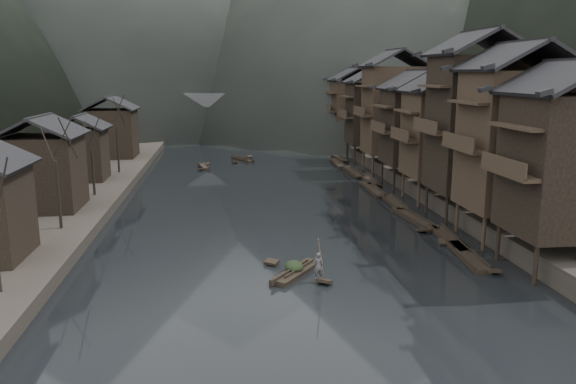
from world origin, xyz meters
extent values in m
plane|color=black|center=(0.00, 0.00, 0.00)|extent=(300.00, 300.00, 0.00)
cube|color=#2D2823|center=(35.00, 40.00, 0.90)|extent=(40.00, 200.00, 1.80)
cube|color=#2D2823|center=(-35.00, 40.00, 0.60)|extent=(40.00, 200.00, 1.20)
cylinder|color=black|center=(14.20, -10.40, 1.30)|extent=(0.30, 0.30, 2.90)
cylinder|color=black|center=(14.20, -5.60, 1.30)|extent=(0.30, 0.30, 2.90)
cylinder|color=black|center=(16.95, -5.60, 1.30)|extent=(0.30, 0.30, 2.90)
cube|color=black|center=(17.30, -8.00, 7.07)|extent=(7.00, 6.00, 8.94)
cube|color=#30241B|center=(13.30, -8.00, 6.62)|extent=(1.20, 5.70, 0.25)
cylinder|color=#30241B|center=(14.20, -3.40, 1.30)|extent=(0.30, 0.30, 2.90)
cylinder|color=#30241B|center=(14.20, 1.40, 1.30)|extent=(0.30, 0.30, 2.90)
cylinder|color=#30241B|center=(16.95, -3.40, 1.30)|extent=(0.30, 0.30, 2.90)
cylinder|color=#30241B|center=(16.95, 1.40, 1.30)|extent=(0.30, 0.30, 2.90)
cube|color=#30241B|center=(17.30, -1.00, 7.80)|extent=(7.00, 6.00, 10.41)
cube|color=#30241B|center=(13.30, -1.00, 7.28)|extent=(1.20, 5.70, 0.25)
cylinder|color=black|center=(14.20, 3.60, 1.30)|extent=(0.30, 0.30, 2.90)
cylinder|color=black|center=(14.20, 8.40, 1.30)|extent=(0.30, 0.30, 2.90)
cylinder|color=black|center=(16.95, 3.60, 1.30)|extent=(0.30, 0.30, 2.90)
cylinder|color=black|center=(16.95, 8.40, 1.30)|extent=(0.30, 0.30, 2.90)
cube|color=black|center=(17.30, 6.00, 8.46)|extent=(7.00, 6.00, 11.72)
cube|color=#30241B|center=(13.30, 6.00, 7.87)|extent=(1.20, 5.70, 0.25)
cylinder|color=#30241B|center=(14.20, 10.60, 1.30)|extent=(0.30, 0.30, 2.90)
cylinder|color=#30241B|center=(14.20, 15.40, 1.30)|extent=(0.30, 0.30, 2.90)
cylinder|color=#30241B|center=(16.95, 10.60, 1.30)|extent=(0.30, 0.30, 2.90)
cylinder|color=#30241B|center=(16.95, 15.40, 1.30)|extent=(0.30, 0.30, 2.90)
cube|color=#30241B|center=(17.30, 13.00, 6.79)|extent=(7.00, 6.00, 8.38)
cube|color=#30241B|center=(13.30, 13.00, 6.37)|extent=(1.20, 5.70, 0.25)
cylinder|color=black|center=(14.20, 18.60, 1.30)|extent=(0.30, 0.30, 2.90)
cylinder|color=black|center=(14.20, 23.40, 1.30)|extent=(0.30, 0.30, 2.90)
cylinder|color=black|center=(16.95, 18.60, 1.30)|extent=(0.30, 0.30, 2.90)
cylinder|color=black|center=(16.95, 23.40, 1.30)|extent=(0.30, 0.30, 2.90)
cube|color=black|center=(17.30, 21.00, 6.81)|extent=(7.00, 6.00, 8.43)
cube|color=#30241B|center=(13.30, 21.00, 6.39)|extent=(1.20, 5.70, 0.25)
cylinder|color=#30241B|center=(14.20, 27.60, 1.30)|extent=(0.30, 0.30, 2.90)
cylinder|color=#30241B|center=(14.20, 32.40, 1.30)|extent=(0.30, 0.30, 2.90)
cylinder|color=#30241B|center=(16.95, 27.60, 1.30)|extent=(0.30, 0.30, 2.90)
cylinder|color=#30241B|center=(16.95, 32.40, 1.30)|extent=(0.30, 0.30, 2.90)
cube|color=#30241B|center=(17.30, 30.00, 8.12)|extent=(7.00, 6.00, 11.03)
cube|color=#30241B|center=(13.30, 30.00, 7.56)|extent=(1.20, 5.70, 0.25)
cylinder|color=black|center=(14.20, 37.60, 1.30)|extent=(0.30, 0.30, 2.90)
cylinder|color=black|center=(14.20, 42.40, 1.30)|extent=(0.30, 0.30, 2.90)
cylinder|color=black|center=(16.95, 37.60, 1.30)|extent=(0.30, 0.30, 2.90)
cylinder|color=black|center=(16.95, 42.40, 1.30)|extent=(0.30, 0.30, 2.90)
cube|color=black|center=(17.30, 40.00, 7.01)|extent=(7.00, 6.00, 8.82)
cube|color=#30241B|center=(13.30, 40.00, 6.57)|extent=(1.20, 5.70, 0.25)
cylinder|color=#30241B|center=(14.20, 49.60, 1.30)|extent=(0.30, 0.30, 2.90)
cylinder|color=#30241B|center=(14.20, 54.40, 1.30)|extent=(0.30, 0.30, 2.90)
cylinder|color=#30241B|center=(16.95, 49.60, 1.30)|extent=(0.30, 0.30, 2.90)
cylinder|color=#30241B|center=(16.95, 54.40, 1.30)|extent=(0.30, 0.30, 2.90)
cube|color=#30241B|center=(17.30, 52.00, 7.10)|extent=(7.00, 6.00, 9.00)
cube|color=#30241B|center=(13.30, 52.00, 6.65)|extent=(1.20, 5.70, 0.25)
cube|color=black|center=(-20.50, 10.00, 4.45)|extent=(6.00, 6.00, 6.50)
cube|color=black|center=(-20.50, 24.00, 4.10)|extent=(5.00, 5.00, 5.80)
cube|color=black|center=(-20.50, 42.00, 4.60)|extent=(6.50, 6.50, 6.80)
cylinder|color=black|center=(-17.00, -10.18, 3.47)|extent=(0.24, 0.24, 4.55)
cylinder|color=black|center=(-17.00, 3.02, 3.89)|extent=(0.24, 0.24, 5.38)
cylinder|color=black|center=(-17.00, 15.43, 3.45)|extent=(0.24, 0.24, 4.50)
cylinder|color=black|center=(-17.00, 28.55, 3.97)|extent=(0.24, 0.24, 5.53)
cube|color=black|center=(12.24, -5.03, 0.15)|extent=(1.76, 6.87, 0.30)
cube|color=black|center=(12.24, -5.03, 0.33)|extent=(1.80, 6.74, 0.10)
cube|color=black|center=(11.92, -1.78, 0.29)|extent=(1.01, 0.92, 0.35)
cube|color=black|center=(12.56, -8.27, 0.29)|extent=(1.01, 0.92, 0.35)
cube|color=black|center=(12.59, -0.75, 0.15)|extent=(1.67, 7.40, 0.30)
cube|color=black|center=(12.59, -0.75, 0.33)|extent=(1.72, 7.26, 0.10)
cube|color=black|center=(12.31, 2.76, 0.29)|extent=(1.00, 0.97, 0.36)
cube|color=black|center=(12.87, -4.26, 0.29)|extent=(1.00, 0.97, 0.36)
cube|color=black|center=(11.95, 5.33, 0.15)|extent=(1.91, 7.73, 0.30)
cube|color=black|center=(11.95, 5.33, 0.33)|extent=(1.95, 7.58, 0.10)
cube|color=black|center=(12.34, 8.99, 0.29)|extent=(1.03, 1.03, 0.37)
cube|color=black|center=(11.56, 1.68, 0.29)|extent=(1.03, 1.03, 0.37)
cube|color=black|center=(12.11, 11.78, 0.15)|extent=(1.32, 6.77, 0.30)
cube|color=black|center=(12.11, 11.78, 0.33)|extent=(1.37, 6.63, 0.10)
cube|color=black|center=(12.00, 15.01, 0.29)|extent=(0.96, 0.86, 0.34)
cube|color=black|center=(12.22, 8.55, 0.29)|extent=(0.96, 0.86, 0.34)
cube|color=black|center=(11.66, 18.24, 0.15)|extent=(1.31, 7.49, 0.30)
cube|color=black|center=(11.66, 18.24, 0.33)|extent=(1.36, 7.34, 0.10)
cube|color=black|center=(11.56, 21.82, 0.29)|extent=(0.96, 0.94, 0.36)
cube|color=black|center=(11.76, 14.65, 0.29)|extent=(0.96, 0.94, 0.36)
cube|color=black|center=(12.71, 24.33, 0.15)|extent=(1.80, 7.51, 0.30)
cube|color=black|center=(12.71, 24.33, 0.33)|extent=(1.84, 7.36, 0.10)
cube|color=black|center=(12.37, 27.88, 0.29)|extent=(1.02, 0.99, 0.36)
cube|color=black|center=(13.05, 20.78, 0.29)|extent=(1.02, 0.99, 0.36)
cube|color=black|center=(12.00, 29.35, 0.15)|extent=(1.19, 7.52, 0.30)
cube|color=black|center=(12.00, 29.35, 0.33)|extent=(1.24, 7.37, 0.10)
cube|color=black|center=(12.04, 32.95, 0.29)|extent=(0.95, 0.93, 0.36)
cube|color=black|center=(11.96, 25.75, 0.29)|extent=(0.95, 0.93, 0.36)
cube|color=black|center=(11.52, 36.69, 0.15)|extent=(1.39, 6.75, 0.30)
cube|color=black|center=(11.52, 36.69, 0.33)|extent=(1.44, 6.62, 0.10)
cube|color=black|center=(11.38, 39.91, 0.29)|extent=(0.97, 0.87, 0.34)
cube|color=black|center=(11.67, 33.47, 0.29)|extent=(0.97, 0.87, 0.34)
cube|color=black|center=(12.76, 41.59, 0.15)|extent=(1.34, 7.02, 0.30)
cube|color=black|center=(12.76, 41.59, 0.33)|extent=(1.39, 6.88, 0.10)
cube|color=black|center=(12.88, 44.94, 0.29)|extent=(0.96, 0.89, 0.35)
cube|color=black|center=(12.65, 38.24, 0.29)|extent=(0.96, 0.89, 0.35)
cube|color=black|center=(-7.38, 36.24, 0.15)|extent=(1.71, 4.75, 0.30)
cube|color=black|center=(-7.38, 36.24, 0.33)|extent=(1.74, 4.67, 0.10)
cube|color=black|center=(-7.04, 38.44, 0.29)|extent=(0.93, 0.71, 0.29)
cube|color=black|center=(-7.72, 34.03, 0.29)|extent=(0.93, 0.71, 0.29)
cube|color=black|center=(-1.83, 42.32, 0.15)|extent=(3.36, 5.36, 0.30)
cube|color=black|center=(-1.83, 42.32, 0.33)|extent=(3.36, 5.28, 0.10)
cube|color=black|center=(-0.64, 44.68, 0.29)|extent=(1.07, 0.99, 0.31)
cube|color=black|center=(-3.01, 39.97, 0.29)|extent=(1.07, 0.99, 0.31)
cube|color=black|center=(3.90, 63.13, 0.15)|extent=(1.34, 5.93, 0.30)
cube|color=black|center=(3.90, 63.13, 0.33)|extent=(1.39, 5.82, 0.10)
cube|color=black|center=(3.73, 65.95, 0.29)|extent=(0.89, 0.78, 0.32)
cube|color=black|center=(4.06, 60.31, 0.29)|extent=(0.89, 0.78, 0.32)
cube|color=black|center=(-3.24, 67.88, 0.15)|extent=(2.18, 5.93, 0.30)
cube|color=black|center=(-3.24, 67.88, 0.33)|extent=(2.21, 5.83, 0.10)
cube|color=black|center=(-2.66, 70.63, 0.29)|extent=(0.98, 0.88, 0.32)
cube|color=black|center=(-3.82, 65.13, 0.29)|extent=(0.98, 0.88, 0.32)
cube|color=#4C4C4F|center=(0.00, 72.00, 7.20)|extent=(40.00, 6.00, 1.60)
cube|color=#4C4C4F|center=(0.00, 69.30, 8.50)|extent=(40.00, 0.50, 1.00)
cube|color=#4C4C4F|center=(0.00, 74.70, 8.50)|extent=(40.00, 0.50, 1.00)
cube|color=#4C4C4F|center=(-14.00, 72.00, 3.20)|extent=(3.20, 6.00, 6.40)
cube|color=#4C4C4F|center=(-4.50, 72.00, 3.20)|extent=(3.20, 6.00, 6.40)
cube|color=#4C4C4F|center=(4.50, 72.00, 3.20)|extent=(3.20, 6.00, 6.40)
cube|color=#4C4C4F|center=(14.00, 72.00, 3.20)|extent=(3.20, 6.00, 6.40)
cube|color=black|center=(-0.14, -6.79, 0.15)|extent=(3.93, 4.75, 0.30)
cube|color=black|center=(-0.14, -6.79, 0.33)|extent=(3.91, 4.70, 0.10)
cube|color=black|center=(-1.60, -4.83, 0.29)|extent=(1.13, 1.07, 0.30)
cube|color=black|center=(1.32, -8.75, 0.29)|extent=(1.13, 1.07, 0.30)
ellipsoid|color=black|center=(-0.29, -6.58, 0.81)|extent=(1.22, 1.59, 0.73)
imported|color=#515153|center=(1.01, -8.34, 1.31)|extent=(0.65, 0.44, 1.74)
cylinder|color=#8C7A51|center=(1.21, -8.34, 4.10)|extent=(0.95, 2.47, 3.85)
camera|label=1|loc=(-4.74, -41.16, 12.85)|focal=35.00mm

